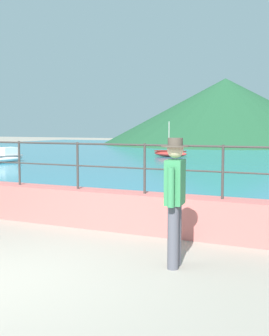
% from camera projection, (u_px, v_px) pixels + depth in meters
% --- Properties ---
extents(promenade_wall, '(20.00, 0.56, 0.70)m').
position_uv_depth(promenade_wall, '(110.00, 210.00, 8.47)').
color(promenade_wall, '#BC605B').
rests_on(promenade_wall, ground).
extents(railing, '(18.44, 0.04, 0.90)m').
position_uv_depth(railing, '(110.00, 158.00, 8.38)').
color(railing, '#383330').
rests_on(railing, promenade_wall).
extents(hill_main, '(25.84, 25.84, 6.85)m').
position_uv_depth(hill_main, '(225.00, 112.00, 47.34)').
color(hill_main, '#1E4C2D').
rests_on(hill_main, ground).
extents(person_walking, '(0.38, 0.56, 1.75)m').
position_uv_depth(person_walking, '(175.00, 196.00, 6.06)').
color(person_walking, '#4C4C56').
rests_on(person_walking, ground).
extents(boat_0, '(1.39, 2.44, 0.76)m').
position_uv_depth(boat_0, '(5.00, 157.00, 23.28)').
color(boat_0, white).
rests_on(boat_0, lake_water).
extents(boat_1, '(2.45, 1.42, 2.13)m').
position_uv_depth(boat_1, '(170.00, 153.00, 27.57)').
color(boat_1, red).
rests_on(boat_1, lake_water).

